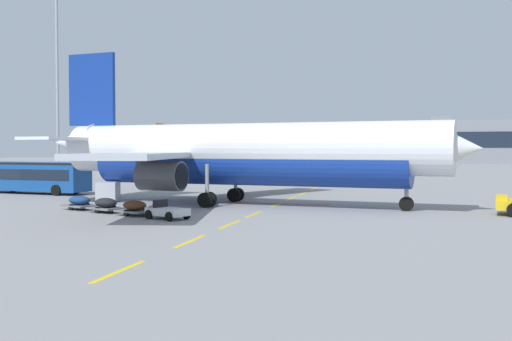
# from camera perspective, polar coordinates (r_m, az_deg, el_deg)

# --- Properties ---
(apron_paint_markings) EXTENTS (8.00, 93.37, 0.01)m
(apron_paint_markings) POSITION_cam_1_polar(r_m,az_deg,el_deg) (61.83, 4.95, -1.92)
(apron_paint_markings) COLOR yellow
(apron_paint_markings) RESTS_ON ground
(airliner_foreground) EXTENTS (34.80, 34.32, 12.20)m
(airliner_foreground) POSITION_cam_1_polar(r_m,az_deg,el_deg) (46.34, -1.59, 1.65)
(airliner_foreground) COLOR white
(airliner_foreground) RESTS_ON ground
(airliner_mid_left) EXTENTS (29.13, 29.52, 10.35)m
(airliner_mid_left) POSITION_cam_1_polar(r_m,az_deg,el_deg) (137.57, -11.42, 1.63)
(airliner_mid_left) COLOR silver
(airliner_mid_left) RESTS_ON ground
(apron_shuttle_bus) EXTENTS (12.29, 4.44, 3.00)m
(apron_shuttle_bus) POSITION_cam_1_polar(r_m,az_deg,el_deg) (61.99, -20.20, -0.41)
(apron_shuttle_bus) COLOR #194C99
(apron_shuttle_bus) RESTS_ON ground
(baggage_train) EXTENTS (11.10, 6.33, 1.14)m
(baggage_train) POSITION_cam_1_polar(r_m,az_deg,el_deg) (40.93, -12.56, -3.24)
(baggage_train) COLOR silver
(baggage_train) RESTS_ON ground
(uld_cargo_container) EXTENTS (1.88, 1.84, 1.60)m
(uld_cargo_container) POSITION_cam_1_polar(r_m,az_deg,el_deg) (50.52, -13.64, -1.95)
(uld_cargo_container) COLOR #B7BCC6
(uld_cargo_container) RESTS_ON ground
(apron_light_mast_near) EXTENTS (1.80, 1.80, 26.22)m
(apron_light_mast_near) POSITION_cam_1_polar(r_m,az_deg,el_deg) (83.86, -18.07, 10.13)
(apron_light_mast_near) COLOR slate
(apron_light_mast_near) RESTS_ON ground
(terminal_satellite) EXTENTS (62.55, 25.60, 13.98)m
(terminal_satellite) POSITION_cam_1_polar(r_m,az_deg,el_deg) (194.18, 14.00, 2.56)
(terminal_satellite) COLOR gray
(terminal_satellite) RESTS_ON ground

